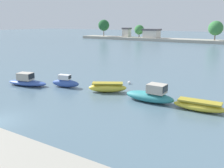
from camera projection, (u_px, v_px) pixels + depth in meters
moored_boat_1 at (27, 81)px, 32.91m from camera, size 5.78×3.12×1.66m
moored_boat_2 at (65, 82)px, 32.12m from camera, size 3.83×1.96×1.59m
moored_boat_3 at (108, 88)px, 29.87m from camera, size 4.52×3.44×1.15m
moored_boat_4 at (151, 95)px, 26.22m from camera, size 5.31×1.93×1.97m
moored_boat_5 at (199, 106)px, 23.65m from camera, size 4.89×1.65×0.97m
mooring_buoy_1 at (129, 83)px, 33.82m from camera, size 0.39×0.39×0.39m
distant_shoreline at (204, 37)px, 97.67m from camera, size 122.08×8.38×8.77m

